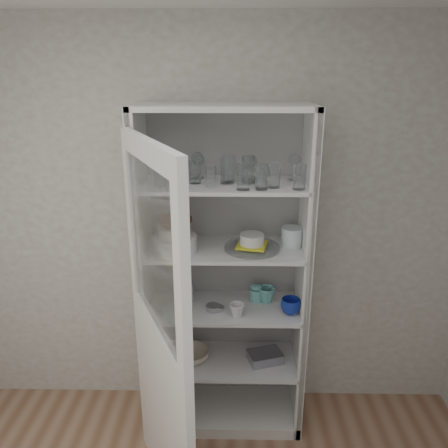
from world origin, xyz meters
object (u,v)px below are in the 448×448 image
at_px(plate_stack_back, 174,231).
at_px(glass_platter, 252,247).
at_px(mug_teal, 267,295).
at_px(measuring_cups, 213,308).
at_px(goblet_1, 199,165).
at_px(terracotta_bowl, 174,222).
at_px(cupboard_door, 160,366).
at_px(grey_bowl_stack, 292,237).
at_px(goblet_3, 294,165).
at_px(teal_jar, 256,294).
at_px(mug_white, 237,310).
at_px(mug_blue, 291,306).
at_px(white_canister, 186,293).
at_px(white_ramekin, 252,239).
at_px(tin_box, 265,357).
at_px(plate_stack_front, 175,244).
at_px(goblet_2, 251,166).
at_px(yellow_trivet, 252,245).
at_px(cream_bowl, 175,231).
at_px(goblet_0, 197,164).
at_px(pantry_cabinet, 224,289).
at_px(cream_dish, 192,355).

height_order(plate_stack_back, glass_platter, plate_stack_back).
bearing_deg(mug_teal, measuring_cups, -155.41).
xyz_separation_m(goblet_1, terracotta_bowl, (-0.13, -0.19, -0.30)).
height_order(cupboard_door, grey_bowl_stack, cupboard_door).
height_order(goblet_3, grey_bowl_stack, goblet_3).
bearing_deg(goblet_1, plate_stack_back, 170.32).
bearing_deg(goblet_3, teal_jar, -177.37).
bearing_deg(mug_white, teal_jar, 52.70).
distance_m(terracotta_bowl, teal_jar, 0.74).
xyz_separation_m(mug_blue, teal_jar, (-0.20, 0.15, 0.00)).
xyz_separation_m(teal_jar, white_canister, (-0.45, -0.02, 0.01)).
distance_m(goblet_3, white_ramekin, 0.50).
bearing_deg(tin_box, teal_jar, 127.19).
xyz_separation_m(plate_stack_front, mug_white, (0.37, -0.06, -0.41)).
bearing_deg(mug_white, cupboard_door, -132.38).
xyz_separation_m(goblet_2, yellow_trivet, (0.01, -0.10, -0.46)).
height_order(mug_blue, mug_teal, mug_teal).
bearing_deg(plate_stack_back, white_canister, -52.55).
relative_size(terracotta_bowl, white_canister, 1.78).
relative_size(white_ramekin, tin_box, 0.68).
height_order(plate_stack_back, grey_bowl_stack, grey_bowl_stack).
bearing_deg(white_canister, goblet_1, 35.02).
bearing_deg(cream_bowl, goblet_0, 53.81).
bearing_deg(glass_platter, plate_stack_front, -173.90).
xyz_separation_m(goblet_0, white_canister, (-0.09, -0.05, -0.83)).
xyz_separation_m(goblet_2, teal_jar, (0.05, -0.01, -0.83)).
distance_m(pantry_cabinet, goblet_0, 0.83).
height_order(goblet_0, teal_jar, goblet_0).
height_order(goblet_0, goblet_1, goblet_0).
xyz_separation_m(cupboard_door, teal_jar, (0.51, 0.69, 0.04)).
relative_size(goblet_3, plate_stack_back, 0.82).
bearing_deg(mug_teal, yellow_trivet, -137.22).
height_order(goblet_3, glass_platter, goblet_3).
bearing_deg(goblet_2, plate_stack_front, -161.68).
relative_size(plate_stack_front, cream_bowl, 1.38).
bearing_deg(pantry_cabinet, glass_platter, -28.31).
bearing_deg(yellow_trivet, mug_white, -129.60).
xyz_separation_m(pantry_cabinet, grey_bowl_stack, (0.41, -0.04, 0.38)).
xyz_separation_m(measuring_cups, cream_dish, (-0.14, 0.05, -0.38)).
relative_size(goblet_0, yellow_trivet, 1.04).
bearing_deg(goblet_1, cream_bowl, -125.31).
relative_size(goblet_1, white_canister, 1.32).
xyz_separation_m(goblet_3, yellow_trivet, (-0.24, -0.10, -0.46)).
height_order(teal_jar, white_canister, white_canister).
bearing_deg(goblet_2, glass_platter, -85.06).
relative_size(cream_bowl, grey_bowl_stack, 1.45).
bearing_deg(white_ramekin, goblet_0, 159.22).
bearing_deg(teal_jar, cupboard_door, -126.54).
bearing_deg(measuring_cups, white_ramekin, 8.95).
xyz_separation_m(glass_platter, cream_dish, (-0.38, 0.01, -0.77)).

